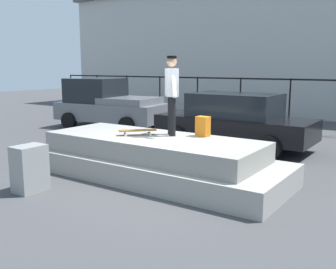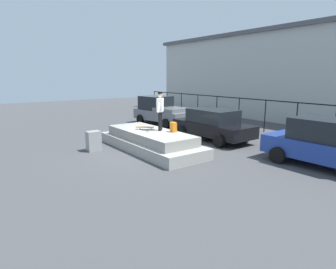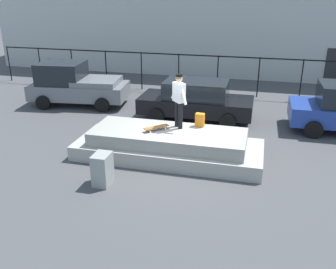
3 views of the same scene
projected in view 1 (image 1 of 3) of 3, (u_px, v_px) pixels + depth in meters
name	position (u px, v px, depth m)	size (l,w,h in m)	color
ground_plane	(168.00, 182.00, 8.11)	(60.00, 60.00, 0.00)	#424244
concrete_ledge	(152.00, 158.00, 8.49)	(5.95, 2.24, 0.89)	#9E9B93
skateboarder	(172.00, 90.00, 8.42)	(0.68, 0.73, 1.73)	black
skateboard	(138.00, 131.00, 8.57)	(0.73, 0.74, 0.12)	brown
backpack	(203.00, 126.00, 8.41)	(0.28, 0.20, 0.44)	orange
car_grey_pickup_near	(108.00, 104.00, 15.17)	(4.55, 2.52, 1.94)	slate
car_black_sedan_mid	(234.00, 120.00, 11.38)	(4.57, 2.12, 1.62)	black
utility_box	(30.00, 169.00, 7.44)	(0.44, 0.60, 0.90)	gray
fence_row	(290.00, 95.00, 14.40)	(24.06, 0.06, 1.96)	black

